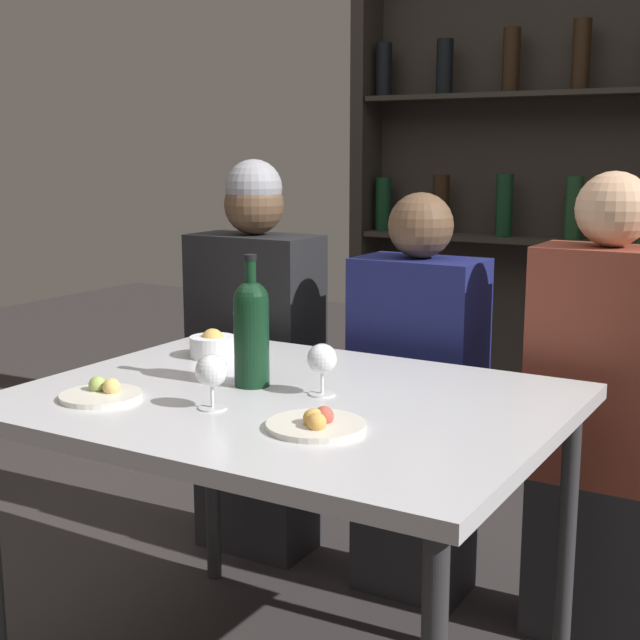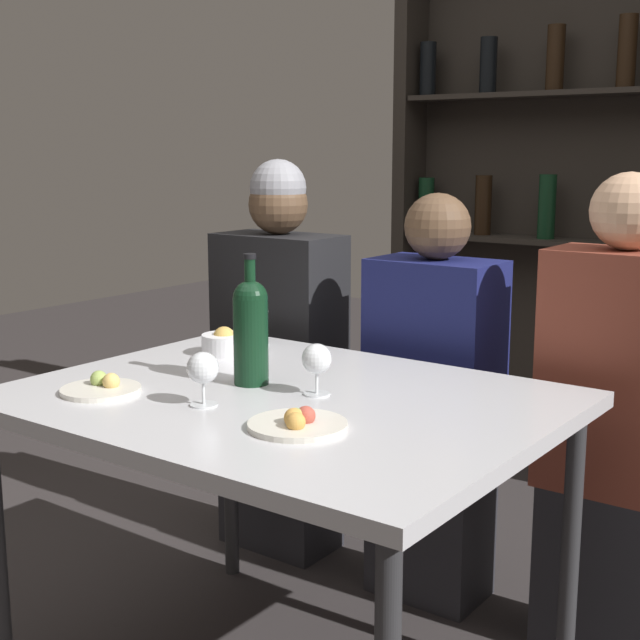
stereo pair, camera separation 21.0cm
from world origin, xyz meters
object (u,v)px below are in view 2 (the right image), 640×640
(wine_glass_0, at_px, (258,314))
(seated_person_right, at_px, (615,435))
(seated_person_center, at_px, (433,412))
(seated_person_left, at_px, (280,367))
(snack_bowl, at_px, (224,343))
(food_plate_0, at_px, (298,422))
(wine_bottle, at_px, (251,327))
(wine_glass_2, at_px, (203,369))
(food_plate_1, at_px, (102,387))
(wine_glass_1, at_px, (317,360))

(wine_glass_0, xyz_separation_m, seated_person_right, (0.93, 0.30, -0.26))
(seated_person_center, bearing_deg, seated_person_left, -180.00)
(snack_bowl, xyz_separation_m, seated_person_center, (0.40, 0.44, -0.23))
(seated_person_right, bearing_deg, food_plate_0, -113.42)
(wine_bottle, bearing_deg, wine_glass_2, -79.69)
(food_plate_0, distance_m, snack_bowl, 0.69)
(food_plate_0, bearing_deg, food_plate_1, -174.48)
(wine_bottle, distance_m, seated_person_right, 0.97)
(food_plate_1, xyz_separation_m, snack_bowl, (-0.03, 0.45, 0.02))
(wine_bottle, xyz_separation_m, wine_glass_2, (0.04, -0.20, -0.06))
(food_plate_1, bearing_deg, wine_glass_0, 93.26)
(wine_glass_1, xyz_separation_m, food_plate_1, (-0.41, -0.27, -0.07))
(food_plate_0, distance_m, seated_person_right, 0.93)
(wine_glass_1, relative_size, seated_person_center, 0.10)
(food_plate_0, distance_m, seated_person_left, 1.12)
(wine_glass_1, height_order, seated_person_left, seated_person_left)
(food_plate_1, distance_m, snack_bowl, 0.45)
(snack_bowl, height_order, seated_person_left, seated_person_left)
(wine_glass_0, relative_size, seated_person_left, 0.10)
(snack_bowl, bearing_deg, seated_person_right, 25.63)
(snack_bowl, relative_size, seated_person_right, 0.10)
(wine_bottle, distance_m, food_plate_0, 0.39)
(food_plate_0, relative_size, food_plate_1, 1.10)
(wine_glass_0, height_order, wine_glass_1, wine_glass_0)
(snack_bowl, xyz_separation_m, seated_person_right, (0.92, 0.44, -0.20))
(snack_bowl, relative_size, seated_person_center, 0.10)
(wine_bottle, xyz_separation_m, seated_person_center, (0.14, 0.63, -0.34))
(food_plate_1, height_order, seated_person_center, seated_person_center)
(wine_glass_1, bearing_deg, seated_person_left, 134.54)
(wine_glass_2, bearing_deg, wine_bottle, 100.31)
(wine_glass_1, bearing_deg, wine_bottle, -175.82)
(wine_bottle, bearing_deg, food_plate_0, -34.69)
(wine_glass_0, height_order, snack_bowl, wine_glass_0)
(food_plate_0, height_order, food_plate_1, same)
(wine_glass_0, xyz_separation_m, wine_glass_1, (0.44, -0.32, -0.01))
(wine_bottle, relative_size, snack_bowl, 2.55)
(wine_glass_0, height_order, food_plate_1, wine_glass_0)
(food_plate_0, relative_size, seated_person_center, 0.17)
(wine_glass_0, bearing_deg, wine_bottle, -51.99)
(wine_glass_0, relative_size, food_plate_1, 0.69)
(wine_glass_0, height_order, seated_person_left, seated_person_left)
(seated_person_left, relative_size, seated_person_center, 1.07)
(wine_glass_2, xyz_separation_m, seated_person_left, (-0.46, 0.83, -0.23))
(food_plate_1, distance_m, seated_person_center, 0.99)
(food_plate_1, height_order, seated_person_right, seated_person_right)
(wine_glass_0, distance_m, snack_bowl, 0.16)
(wine_glass_1, xyz_separation_m, wine_glass_2, (-0.15, -0.21, 0.00))
(food_plate_0, relative_size, snack_bowl, 1.66)
(seated_person_right, bearing_deg, food_plate_1, -135.00)
(wine_glass_1, height_order, seated_person_right, seated_person_right)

